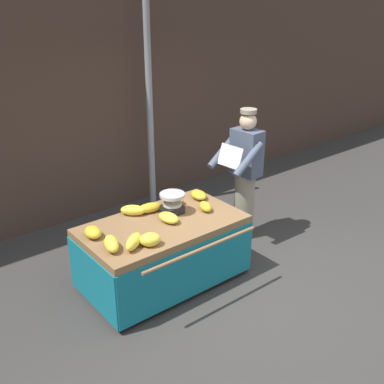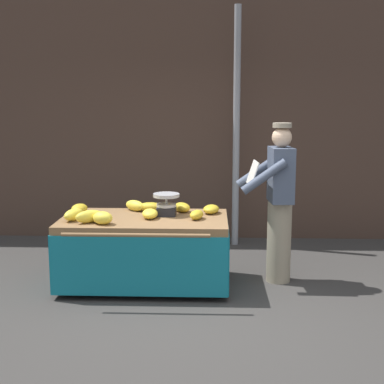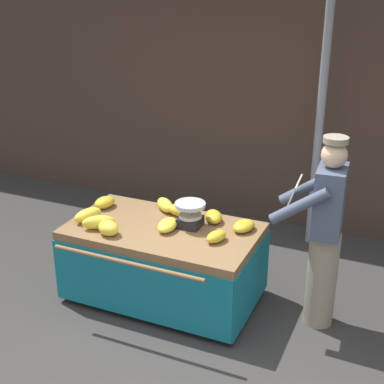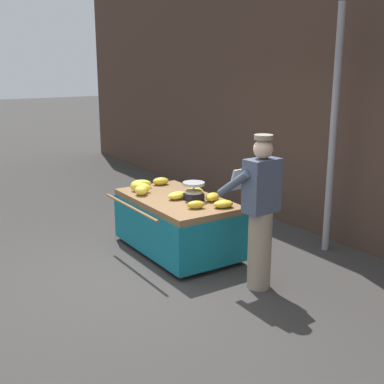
% 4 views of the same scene
% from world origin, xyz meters
% --- Properties ---
extents(ground_plane, '(60.00, 60.00, 0.00)m').
position_xyz_m(ground_plane, '(0.00, 0.00, 0.00)').
color(ground_plane, '#383533').
extents(back_wall, '(16.00, 0.24, 4.00)m').
position_xyz_m(back_wall, '(0.00, 2.96, 2.00)').
color(back_wall, '#473328').
rests_on(back_wall, ground).
extents(street_pole, '(0.09, 0.09, 3.15)m').
position_xyz_m(street_pole, '(0.45, 2.49, 1.57)').
color(street_pole, gray).
rests_on(street_pole, ground).
extents(banana_cart, '(1.75, 1.18, 0.74)m').
position_xyz_m(banana_cart, '(-0.57, 0.78, 0.53)').
color(banana_cart, olive).
rests_on(banana_cart, ground).
extents(weighing_scale, '(0.28, 0.28, 0.23)m').
position_xyz_m(weighing_scale, '(-0.35, 0.90, 0.86)').
color(weighing_scale, black).
rests_on(weighing_scale, banana_cart).
extents(banana_bunch_0, '(0.19, 0.25, 0.10)m').
position_xyz_m(banana_bunch_0, '(-0.02, 0.72, 0.79)').
color(banana_bunch_0, gold).
rests_on(banana_bunch_0, banana_cart).
extents(banana_bunch_1, '(0.31, 0.27, 0.13)m').
position_xyz_m(banana_bunch_1, '(-1.09, 0.52, 0.80)').
color(banana_bunch_1, yellow).
rests_on(banana_bunch_1, banana_cart).
extents(banana_bunch_2, '(0.29, 0.28, 0.12)m').
position_xyz_m(banana_bunch_2, '(-0.72, 1.13, 0.80)').
color(banana_bunch_2, yellow).
rests_on(banana_bunch_2, banana_cart).
extents(banana_bunch_3, '(0.20, 0.26, 0.11)m').
position_xyz_m(banana_bunch_3, '(-1.29, 0.95, 0.79)').
color(banana_bunch_3, gold).
rests_on(banana_bunch_3, banana_cart).
extents(banana_bunch_4, '(0.25, 0.29, 0.10)m').
position_xyz_m(banana_bunch_4, '(-0.19, 1.08, 0.79)').
color(banana_bunch_4, gold).
rests_on(banana_bunch_4, banana_cart).
extents(banana_bunch_5, '(0.31, 0.19, 0.11)m').
position_xyz_m(banana_bunch_5, '(-0.53, 1.08, 0.79)').
color(banana_bunch_5, gold).
rests_on(banana_bunch_5, banana_cart).
extents(banana_bunch_6, '(0.26, 0.24, 0.13)m').
position_xyz_m(banana_bunch_6, '(-0.94, 0.46, 0.80)').
color(banana_bunch_6, yellow).
rests_on(banana_bunch_6, banana_cart).
extents(banana_bunch_7, '(0.22, 0.28, 0.09)m').
position_xyz_m(banana_bunch_7, '(0.13, 1.02, 0.79)').
color(banana_bunch_7, gold).
rests_on(banana_bunch_7, banana_cart).
extents(banana_bunch_8, '(0.22, 0.32, 0.12)m').
position_xyz_m(banana_bunch_8, '(-1.27, 0.63, 0.80)').
color(banana_bunch_8, yellow).
rests_on(banana_bunch_8, banana_cart).
extents(banana_bunch_9, '(0.18, 0.28, 0.10)m').
position_xyz_m(banana_bunch_9, '(-0.51, 0.75, 0.79)').
color(banana_bunch_9, yellow).
rests_on(banana_bunch_9, banana_cart).
extents(vendor_person, '(0.60, 0.55, 1.71)m').
position_xyz_m(vendor_person, '(0.85, 0.98, 0.87)').
color(vendor_person, gray).
rests_on(vendor_person, ground).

